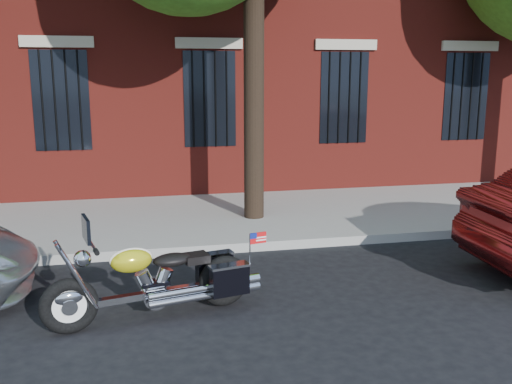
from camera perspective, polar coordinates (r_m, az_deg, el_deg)
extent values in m
plane|color=black|center=(7.75, 0.60, -8.96)|extent=(120.00, 120.00, 0.00)
cube|color=gray|center=(9.00, -1.33, -5.46)|extent=(40.00, 0.16, 0.15)
cube|color=gray|center=(10.78, -3.20, -2.55)|extent=(40.00, 3.60, 0.15)
cube|color=black|center=(12.29, -4.68, 9.23)|extent=(1.10, 0.14, 2.00)
cube|color=#B2A893|center=(12.26, -4.75, 14.60)|extent=(1.40, 0.20, 0.22)
cylinder|color=black|center=(12.21, -4.63, 9.22)|extent=(0.04, 0.04, 2.00)
cylinder|color=black|center=(10.18, -0.21, 10.43)|extent=(0.36, 0.36, 5.00)
torus|color=black|center=(6.50, -18.18, -10.78)|extent=(0.64, 0.27, 0.63)
torus|color=black|center=(6.89, -3.22, -8.87)|extent=(0.64, 0.27, 0.63)
cylinder|color=white|center=(6.50, -18.18, -10.78)|extent=(0.47, 0.16, 0.47)
cylinder|color=white|center=(6.89, -3.22, -8.87)|extent=(0.47, 0.16, 0.47)
ellipsoid|color=white|center=(6.46, -18.24, -10.02)|extent=(0.35, 0.19, 0.18)
ellipsoid|color=gold|center=(6.85, -3.23, -8.00)|extent=(0.35, 0.20, 0.18)
cube|color=white|center=(6.64, -10.46, -10.03)|extent=(1.39, 0.40, 0.07)
cylinder|color=white|center=(6.66, -10.06, -10.13)|extent=(0.33, 0.23, 0.30)
cylinder|color=white|center=(6.63, -5.72, -10.02)|extent=(1.16, 0.34, 0.08)
ellipsoid|color=gold|center=(6.45, -12.38, -6.71)|extent=(0.51, 0.36, 0.27)
ellipsoid|color=black|center=(6.58, -8.36, -6.71)|extent=(0.50, 0.36, 0.14)
cube|color=black|center=(7.06, -4.18, -7.48)|extent=(0.47, 0.24, 0.35)
cube|color=black|center=(6.63, -2.68, -8.76)|extent=(0.47, 0.24, 0.35)
cylinder|color=white|center=(6.31, -16.22, -4.87)|extent=(0.19, 0.72, 0.03)
sphere|color=white|center=(6.34, -16.97, -6.40)|extent=(0.22, 0.22, 0.19)
cube|color=black|center=(6.26, -16.63, -3.59)|extent=(0.12, 0.37, 0.26)
cube|color=red|center=(6.58, 0.20, -4.62)|extent=(0.20, 0.06, 0.13)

